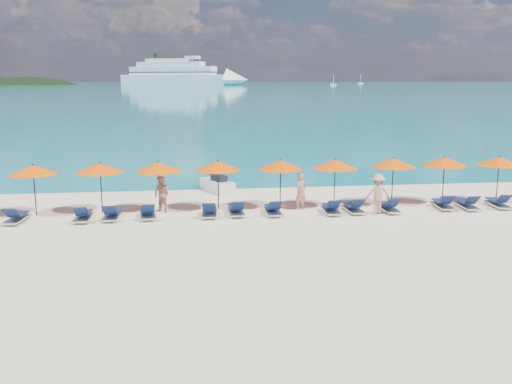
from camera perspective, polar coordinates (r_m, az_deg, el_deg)
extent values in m
plane|color=beige|center=(21.32, 1.01, -4.73)|extent=(1400.00, 1400.00, 0.00)
cube|color=#1FA9B2|center=(680.31, -7.08, 10.70)|extent=(1600.00, 1300.00, 0.01)
ellipsoid|color=black|center=(600.02, -21.52, 6.59)|extent=(162.00, 126.00, 85.50)
cube|color=white|center=(547.36, -8.13, 11.04)|extent=(101.51, 59.64, 9.36)
cone|color=white|center=(524.04, -1.89, 11.14)|extent=(27.27, 27.27, 20.60)
cube|color=white|center=(548.20, -8.34, 11.92)|extent=(81.60, 48.56, 7.49)
cube|color=white|center=(549.11, -8.53, 12.50)|extent=(63.94, 39.19, 4.68)
cube|color=white|center=(550.02, -8.73, 12.88)|extent=(44.03, 28.12, 3.28)
cube|color=black|center=(548.19, -8.33, 11.77)|extent=(82.61, 49.16, 0.84)
cube|color=black|center=(548.23, -8.34, 12.11)|extent=(80.58, 47.96, 0.84)
cylinder|color=black|center=(555.87, -9.97, 13.21)|extent=(4.12, 4.12, 5.15)
cube|color=white|center=(509.09, 7.74, 10.59)|extent=(5.14, 1.71, 1.37)
cylinder|color=white|center=(509.06, 7.75, 11.09)|extent=(0.31, 0.31, 8.56)
cube|color=white|center=(649.30, 10.40, 10.64)|extent=(5.61, 1.87, 1.50)
cylinder|color=white|center=(649.28, 10.42, 11.07)|extent=(0.34, 0.34, 9.36)
cube|color=white|center=(30.33, -3.88, 0.66)|extent=(1.80, 2.61, 0.56)
cube|color=black|center=(30.08, -3.72, 1.36)|extent=(0.87, 1.14, 0.36)
cylinder|color=black|center=(30.78, -4.41, 1.87)|extent=(0.54, 0.28, 0.06)
imported|color=tan|center=(25.96, 4.53, 0.08)|extent=(0.74, 0.68, 1.71)
imported|color=tan|center=(25.64, -9.40, -0.25)|extent=(0.91, 0.86, 1.64)
imported|color=tan|center=(25.64, 12.08, -0.18)|extent=(1.18, 0.58, 1.80)
cylinder|color=black|center=(26.55, -21.25, 0.13)|extent=(0.05, 0.05, 2.20)
cone|color=#F24D00|center=(26.40, -21.40, 2.09)|extent=(2.10, 2.10, 0.42)
sphere|color=black|center=(26.37, -21.43, 2.56)|extent=(0.08, 0.08, 0.08)
cylinder|color=black|center=(26.18, -15.23, 0.36)|extent=(0.05, 0.05, 2.20)
cone|color=#F24D00|center=(26.03, -15.33, 2.35)|extent=(2.10, 2.10, 0.42)
sphere|color=black|center=(25.99, -15.36, 2.83)|extent=(0.08, 0.08, 0.08)
cylinder|color=black|center=(25.93, -9.67, 0.49)|extent=(0.05, 0.05, 2.20)
cone|color=#F24D00|center=(25.77, -9.74, 2.50)|extent=(2.10, 2.10, 0.42)
sphere|color=black|center=(25.74, -9.75, 2.99)|extent=(0.08, 0.08, 0.08)
cylinder|color=black|center=(25.92, -3.79, 0.63)|extent=(0.05, 0.05, 2.20)
cone|color=#F24D00|center=(25.77, -3.81, 2.64)|extent=(2.10, 2.10, 0.42)
sphere|color=black|center=(25.74, -3.82, 3.12)|extent=(0.08, 0.08, 0.08)
cylinder|color=black|center=(26.17, 2.45, 0.74)|extent=(0.05, 0.05, 2.20)
cone|color=#F24D00|center=(26.02, 2.46, 2.74)|extent=(2.10, 2.10, 0.42)
sphere|color=black|center=(25.98, 2.47, 3.22)|extent=(0.08, 0.08, 0.08)
cylinder|color=black|center=(26.63, 7.86, 0.83)|extent=(0.05, 0.05, 2.20)
cone|color=#F24D00|center=(26.48, 7.91, 2.79)|extent=(2.10, 2.10, 0.42)
sphere|color=black|center=(26.45, 7.93, 3.26)|extent=(0.08, 0.08, 0.08)
cylinder|color=black|center=(27.62, 13.49, 1.00)|extent=(0.05, 0.05, 2.20)
cone|color=#F24D00|center=(27.47, 13.58, 2.89)|extent=(2.10, 2.10, 0.42)
sphere|color=black|center=(27.44, 13.60, 3.34)|extent=(0.08, 0.08, 0.08)
cylinder|color=black|center=(28.65, 18.23, 1.10)|extent=(0.05, 0.05, 2.20)
cone|color=#F24D00|center=(28.51, 18.35, 2.92)|extent=(2.10, 2.10, 0.42)
sphere|color=black|center=(28.48, 18.37, 3.36)|extent=(0.08, 0.08, 0.08)
cylinder|color=black|center=(29.68, 23.01, 1.11)|extent=(0.05, 0.05, 2.20)
cone|color=#F24D00|center=(29.54, 23.14, 2.86)|extent=(2.10, 2.10, 0.42)
sphere|color=black|center=(29.51, 23.18, 3.28)|extent=(0.08, 0.08, 0.08)
cube|color=silver|center=(25.73, -22.80, -2.51)|extent=(0.78, 1.75, 0.06)
cube|color=#0F1F44|center=(25.92, -22.63, -2.04)|extent=(0.66, 1.15, 0.04)
cube|color=#0F1F44|center=(25.14, -23.32, -1.90)|extent=(0.60, 0.59, 0.43)
cube|color=silver|center=(25.08, -16.87, -2.45)|extent=(0.62, 1.70, 0.06)
cube|color=#0F1F44|center=(25.28, -16.80, -1.96)|extent=(0.55, 1.10, 0.04)
cube|color=#0F1F44|center=(24.46, -17.14, -1.82)|extent=(0.55, 0.54, 0.43)
cube|color=silver|center=(24.99, -14.20, -2.35)|extent=(0.68, 1.72, 0.06)
cube|color=#0F1F44|center=(25.20, -14.13, -1.86)|extent=(0.59, 1.12, 0.04)
cube|color=#0F1F44|center=(24.37, -14.45, -1.72)|extent=(0.57, 0.56, 0.43)
cube|color=silver|center=(24.90, -10.77, -2.25)|extent=(0.78, 1.75, 0.06)
cube|color=#0F1F44|center=(25.11, -10.81, -1.76)|extent=(0.66, 1.15, 0.04)
cube|color=#0F1F44|center=(24.27, -10.75, -1.61)|extent=(0.60, 0.59, 0.43)
cube|color=silver|center=(24.83, -4.67, -2.13)|extent=(0.76, 1.75, 0.06)
cube|color=#0F1F44|center=(25.03, -4.66, -1.64)|extent=(0.64, 1.14, 0.04)
cube|color=#0F1F44|center=(24.20, -4.74, -1.48)|extent=(0.59, 0.58, 0.43)
cube|color=silver|center=(25.02, -2.00, -1.99)|extent=(0.66, 1.71, 0.06)
cube|color=#0F1F44|center=(25.22, -2.07, -1.51)|extent=(0.58, 1.11, 0.04)
cube|color=#0F1F44|center=(24.39, -1.86, -1.35)|extent=(0.56, 0.55, 0.43)
cube|color=silver|center=(25.09, 1.70, -1.95)|extent=(0.62, 1.70, 0.06)
cube|color=#0F1F44|center=(25.29, 1.61, -1.47)|extent=(0.55, 1.10, 0.04)
cube|color=#0F1F44|center=(24.47, 1.91, -1.31)|extent=(0.55, 0.54, 0.43)
cube|color=silver|center=(25.50, 7.50, -1.83)|extent=(0.70, 1.73, 0.06)
cube|color=#0F1F44|center=(25.70, 7.40, -1.36)|extent=(0.60, 1.13, 0.04)
cube|color=#0F1F44|center=(24.88, 7.78, -1.20)|extent=(0.58, 0.56, 0.43)
cube|color=silver|center=(25.86, 9.67, -1.71)|extent=(0.67, 1.72, 0.06)
cube|color=#0F1F44|center=(26.06, 9.51, -1.24)|extent=(0.58, 1.12, 0.04)
cube|color=#0F1F44|center=(25.26, 10.10, -1.08)|extent=(0.57, 0.55, 0.43)
cube|color=silver|center=(26.30, 13.09, -1.63)|extent=(0.65, 1.71, 0.06)
cube|color=#0F1F44|center=(26.49, 12.93, -1.17)|extent=(0.57, 1.11, 0.04)
cube|color=#0F1F44|center=(25.70, 13.53, -1.01)|extent=(0.56, 0.55, 0.43)
cube|color=silver|center=(27.59, 18.16, -1.30)|extent=(0.77, 1.75, 0.06)
cube|color=#0F1F44|center=(27.78, 18.00, -0.87)|extent=(0.65, 1.15, 0.04)
cube|color=#0F1F44|center=(27.00, 18.60, -0.70)|extent=(0.60, 0.59, 0.43)
cube|color=silver|center=(27.91, 20.31, -1.30)|extent=(0.72, 1.73, 0.06)
cube|color=#0F1F44|center=(28.10, 20.13, -0.87)|extent=(0.62, 1.13, 0.04)
cube|color=#0F1F44|center=(27.34, 20.83, -0.71)|extent=(0.58, 0.57, 0.43)
cube|color=silver|center=(28.74, 23.03, -1.15)|extent=(0.76, 1.75, 0.06)
cube|color=#0F1F44|center=(28.93, 22.85, -0.74)|extent=(0.64, 1.14, 0.04)
cube|color=#0F1F44|center=(28.18, 23.56, -0.58)|extent=(0.59, 0.58, 0.43)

